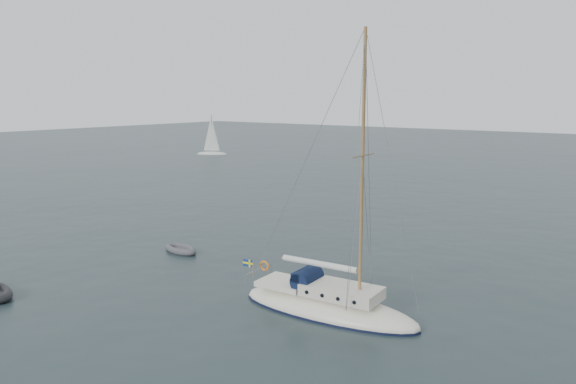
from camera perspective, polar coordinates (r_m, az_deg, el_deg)
The scene contains 4 objects.
ground at distance 30.86m, azimuth 2.09°, elevation -10.17°, with size 300.00×300.00×0.00m, color black.
sailboat at distance 27.87m, azimuth 4.12°, elevation -10.08°, with size 9.91×2.97×14.11m.
dinghy at distance 39.13m, azimuth -10.86°, elevation -5.72°, with size 3.07×1.39×0.44m.
distant_yacht_a at distance 102.85m, azimuth -7.77°, elevation 5.60°, with size 5.72×3.05×7.58m.
Camera 1 is at (16.42, -23.92, 10.51)m, focal length 35.00 mm.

